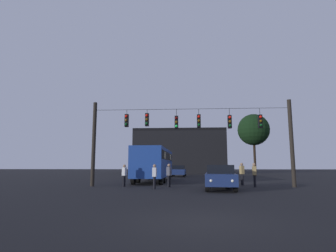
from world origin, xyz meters
TOP-DOWN VIEW (x-y plane):
  - ground_plane at (0.00, 24.50)m, footprint 168.00×168.00m
  - overhead_signal_span at (-0.02, 12.30)m, footprint 14.56×0.44m
  - city_bus at (-3.30, 18.42)m, footprint 2.77×11.05m
  - car_near_right at (1.78, 9.92)m, footprint 2.18×4.46m
  - car_far_left at (-1.31, 29.85)m, footprint 2.01×4.41m
  - pedestrian_crossing_left at (3.94, 14.03)m, footprint 0.34×0.42m
  - pedestrian_crossing_center at (4.41, 12.13)m, footprint 0.28×0.38m
  - pedestrian_crossing_right at (-4.76, 12.12)m, footprint 0.30×0.40m
  - pedestrian_near_bus at (-2.37, 10.24)m, footprint 0.26×0.37m
  - pedestrian_trailing at (-1.53, 11.79)m, footprint 0.35×0.42m
  - corner_building at (-1.49, 47.55)m, footprint 16.94×12.26m
  - tree_left_silhouette at (10.03, 34.67)m, footprint 4.77×4.77m

SIDE VIEW (x-z plane):
  - ground_plane at x=0.00m, z-range 0.00..0.00m
  - car_near_right at x=1.78m, z-range 0.04..1.56m
  - car_far_left at x=-1.31m, z-range 0.04..1.56m
  - pedestrian_crossing_right at x=-4.76m, z-range 0.09..1.65m
  - pedestrian_near_bus at x=-2.37m, z-range 0.09..1.66m
  - pedestrian_trailing at x=-1.53m, z-range 0.10..1.71m
  - pedestrian_crossing_center at x=4.41m, z-range 0.11..1.78m
  - pedestrian_crossing_left at x=3.94m, z-range 0.11..1.81m
  - city_bus at x=-3.30m, z-range 0.37..3.37m
  - overhead_signal_span at x=-0.02m, z-range 0.64..6.84m
  - corner_building at x=-1.49m, z-range 0.00..8.25m
  - tree_left_silhouette at x=10.03m, z-range 2.24..11.54m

